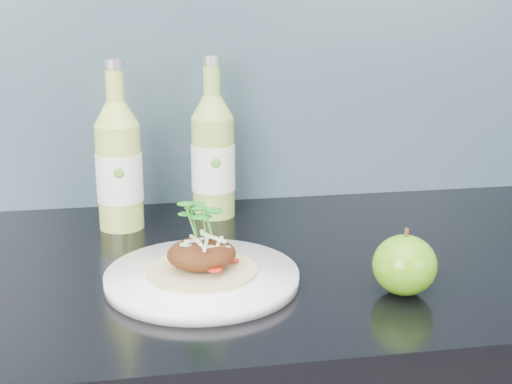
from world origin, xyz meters
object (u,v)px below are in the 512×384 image
at_px(cider_bottle_right, 213,157).
at_px(green_apple, 405,265).
at_px(dinner_plate, 202,277).
at_px(cider_bottle_left, 119,166).

bearing_deg(cider_bottle_right, green_apple, -72.25).
relative_size(green_apple, cider_bottle_right, 0.32).
distance_m(dinner_plate, green_apple, 0.25).
bearing_deg(dinner_plate, green_apple, -16.91).
distance_m(green_apple, cider_bottle_left, 0.47).
bearing_deg(cider_bottle_left, cider_bottle_right, 23.76).
bearing_deg(dinner_plate, cider_bottle_right, 80.25).
relative_size(green_apple, cider_bottle_left, 0.32).
bearing_deg(cider_bottle_left, green_apple, -32.97).
bearing_deg(cider_bottle_left, dinner_plate, -57.56).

